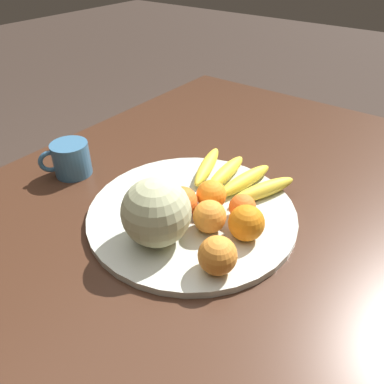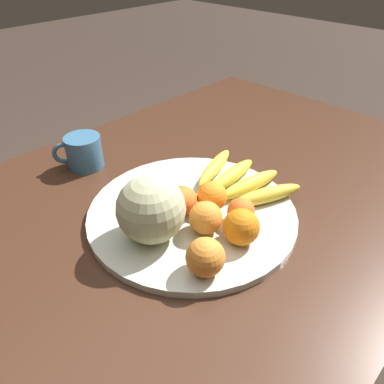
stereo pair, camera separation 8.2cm
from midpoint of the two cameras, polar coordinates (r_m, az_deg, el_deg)
The scene contains 12 objects.
ground_plane at distance 1.52m, azimuth -1.26°, elevation -24.81°, with size 12.00×12.00×0.00m, color #382B23.
kitchen_table at distance 0.99m, azimuth -1.77°, elevation -4.71°, with size 1.50×1.01×0.78m.
fruit_bowl at distance 0.85m, azimuth -2.75°, elevation -3.24°, with size 0.47×0.47×0.02m.
melon at distance 0.74m, azimuth -8.64°, elevation -3.18°, with size 0.14×0.14×0.14m.
banana_bunch at distance 0.92m, azimuth 4.06°, elevation 2.16°, with size 0.19×0.27×0.04m.
orange_front_left at distance 0.69m, azimuth 0.48°, elevation -9.78°, with size 0.07×0.07×0.07m.
orange_front_right at distance 0.76m, azimuth 5.24°, elevation -4.83°, with size 0.07×0.07×0.07m.
orange_mid_center at distance 0.83m, azimuth 0.16°, elevation -0.54°, with size 0.07×0.07×0.07m.
orange_back_left at distance 0.81m, azimuth 4.84°, elevation -2.45°, with size 0.06×0.06×0.06m.
orange_back_right at distance 0.82m, azimuth -4.32°, elevation -1.56°, with size 0.07×0.07×0.07m.
orange_top_small at distance 0.77m, azimuth -0.33°, elevation -3.87°, with size 0.07×0.07×0.07m.
ceramic_mug at distance 1.04m, azimuth -20.21°, elevation 4.68°, with size 0.12×0.10×0.09m.
Camera 1 is at (0.61, 0.44, 1.32)m, focal length 35.00 mm.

